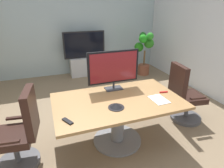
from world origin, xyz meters
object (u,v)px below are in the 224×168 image
at_px(office_chair_left, 21,136).
at_px(wall_display_unit, 85,61).
at_px(office_chair_right, 184,98).
at_px(remote_control, 68,121).
at_px(conference_phone, 116,106).
at_px(tv_monitor, 114,68).
at_px(potted_plant, 144,51).
at_px(conference_table, 118,111).

xyz_separation_m(office_chair_left, wall_display_unit, (1.55, 3.18, -0.01)).
relative_size(office_chair_right, remote_control, 6.41).
height_order(office_chair_left, conference_phone, office_chair_left).
distance_m(office_chair_left, office_chair_right, 2.71).
distance_m(tv_monitor, potted_plant, 2.89).
relative_size(office_chair_right, wall_display_unit, 0.83).
relative_size(conference_table, wall_display_unit, 1.41).
bearing_deg(wall_display_unit, potted_plant, -17.93).
bearing_deg(potted_plant, wall_display_unit, 162.07).
distance_m(conference_table, remote_control, 0.86).
xyz_separation_m(tv_monitor, potted_plant, (1.80, 2.24, -0.37)).
bearing_deg(office_chair_left, remote_control, 69.68).
distance_m(tv_monitor, remote_control, 1.16).
bearing_deg(conference_phone, remote_control, -170.13).
bearing_deg(conference_table, tv_monitor, 79.07).
distance_m(office_chair_left, potted_plant, 4.18).
relative_size(conference_table, office_chair_right, 1.70).
distance_m(conference_table, office_chair_left, 1.36).
xyz_separation_m(office_chair_right, remote_control, (-2.12, -0.47, 0.29)).
bearing_deg(remote_control, conference_table, -5.49).
bearing_deg(tv_monitor, wall_display_unit, 87.51).
relative_size(conference_table, tv_monitor, 2.21).
bearing_deg(potted_plant, conference_phone, -124.94).
distance_m(office_chair_left, remote_control, 0.72).
bearing_deg(conference_table, conference_phone, -116.93).
relative_size(office_chair_right, conference_phone, 4.95).
height_order(conference_table, conference_phone, conference_phone).
bearing_deg(office_chair_right, remote_control, 109.67).
relative_size(conference_table, office_chair_left, 1.70).
xyz_separation_m(conference_table, conference_phone, (-0.10, -0.21, 0.23)).
bearing_deg(conference_table, office_chair_left, -179.29).
relative_size(tv_monitor, remote_control, 4.94).
height_order(conference_table, office_chair_left, office_chair_left).
height_order(wall_display_unit, potted_plant, wall_display_unit).
xyz_separation_m(conference_phone, remote_control, (-0.66, -0.12, -0.02)).
xyz_separation_m(conference_table, office_chair_right, (1.35, 0.15, -0.08)).
bearing_deg(wall_display_unit, remote_control, -105.45).
height_order(conference_phone, remote_control, conference_phone).
bearing_deg(office_chair_right, potted_plant, -4.58).
height_order(office_chair_left, remote_control, office_chair_left).
bearing_deg(conference_table, potted_plant, 54.49).
xyz_separation_m(conference_table, wall_display_unit, (0.20, 3.17, -0.10)).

